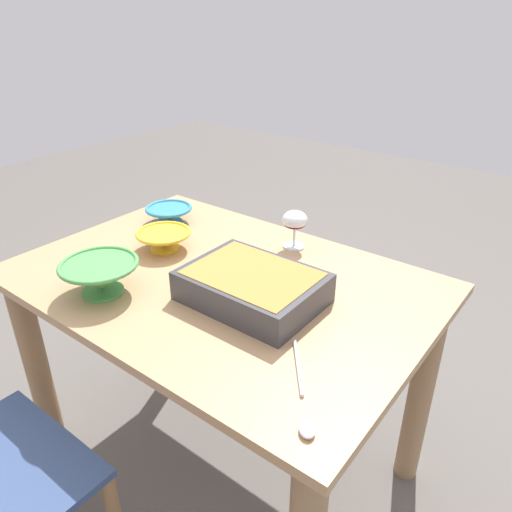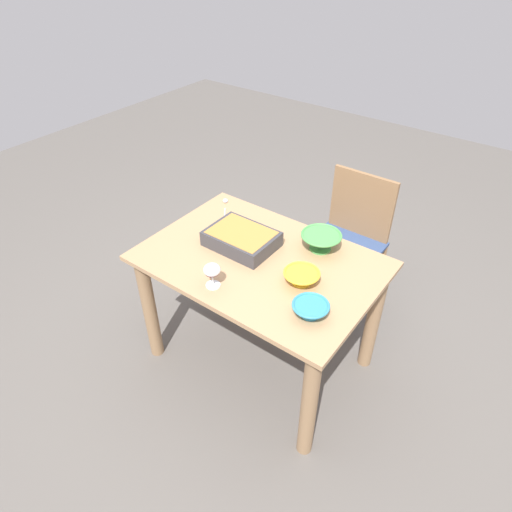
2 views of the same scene
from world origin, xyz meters
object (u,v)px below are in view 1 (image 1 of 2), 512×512
Objects in this scene: wine_glass at (295,222)px; mixing_bowl at (169,213)px; serving_bowl at (164,239)px; casserole_dish at (252,285)px; small_bowl at (100,276)px; dining_table at (222,324)px; serving_spoon at (303,403)px.

mixing_bowl is at bearing -167.02° from wine_glass.
serving_bowl reaches higher than mixing_bowl.
wine_glass is 0.34m from casserole_dish.
small_bowl is 1.21× the size of serving_bowl.
small_bowl is 0.29m from serving_bowl.
small_bowl reaches higher than casserole_dish.
dining_table is 0.48m from mixing_bowl.
dining_table is at bearing -6.73° from serving_bowl.
mixing_bowl is at bearing 151.66° from serving_spoon.
wine_glass is (0.06, 0.29, 0.24)m from dining_table.
wine_glass is at bearing 39.79° from serving_bowl.
wine_glass is at bearing 78.94° from dining_table.
small_bowl reaches higher than serving_bowl.
casserole_dish reaches higher than serving_bowl.
mixing_bowl reaches higher than dining_table.
casserole_dish reaches higher than serving_spoon.
serving_bowl reaches higher than dining_table.
mixing_bowl is (-0.54, 0.22, -0.01)m from casserole_dish.
wine_glass is 0.47m from mixing_bowl.
wine_glass reaches higher than dining_table.
wine_glass reaches higher than casserole_dish.
serving_spoon is (0.85, -0.46, -0.03)m from mixing_bowl.
casserole_dish is 1.66× the size of small_bowl.
small_bowl is at bearing 177.93° from serving_spoon.
wine_glass is 0.75× the size of mixing_bowl.
wine_glass is at bearing 12.98° from mixing_bowl.
mixing_bowl is at bearing 154.95° from dining_table.
casserole_dish is (0.09, -0.33, -0.04)m from wine_glass.
small_bowl is at bearing -77.57° from serving_bowl.
wine_glass is 0.41m from serving_bowl.
small_bowl is at bearing -147.85° from casserole_dish.
casserole_dish is (0.15, -0.04, 0.20)m from dining_table.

